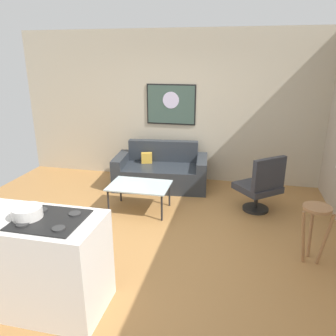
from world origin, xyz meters
TOP-DOWN VIEW (x-y plane):
  - ground at (0.00, 0.00)m, footprint 6.40×6.40m
  - back_wall at (0.00, 2.42)m, footprint 6.40×0.05m
  - couch at (-0.27, 1.86)m, footprint 1.76×1.00m
  - coffee_table at (-0.35, 0.78)m, footprint 0.93×0.63m
  - armchair at (1.48, 1.14)m, footprint 0.80×0.80m
  - bar_stool at (2.03, -0.08)m, footprint 0.37×0.36m
  - kitchen_counter at (-0.73, -1.42)m, footprint 1.40×0.65m
  - mixing_bowl at (-0.68, -1.44)m, footprint 0.26×0.26m
  - wall_painting at (-0.20, 2.38)m, footprint 0.94×0.03m

SIDE VIEW (x-z plane):
  - ground at x=0.00m, z-range -0.04..0.00m
  - couch at x=-0.27m, z-range -0.13..0.68m
  - coffee_table at x=-0.35m, z-range 0.18..0.61m
  - armchair at x=1.48m, z-range -0.01..0.91m
  - kitchen_counter at x=-0.73m, z-range -0.01..0.95m
  - bar_stool at x=2.03m, z-range 0.19..0.90m
  - mixing_bowl at x=-0.68m, z-range 0.94..1.05m
  - back_wall at x=0.00m, z-range 0.00..2.80m
  - wall_painting at x=-0.20m, z-range 1.08..1.83m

